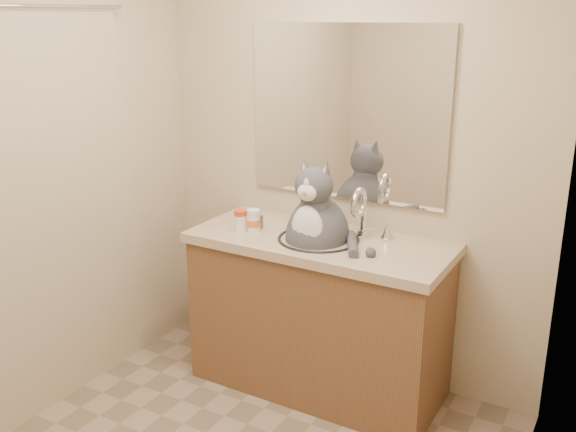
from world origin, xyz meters
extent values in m
cube|color=#C4AF90|center=(0.00, 1.25, 1.20)|extent=(2.20, 0.01, 2.40)
cube|color=#C4AF90|center=(-1.10, 0.00, 1.20)|extent=(0.01, 2.50, 2.40)
cube|color=#C4AF90|center=(1.10, 0.00, 1.20)|extent=(0.01, 2.50, 2.40)
cube|color=brown|center=(0.00, 0.96, 0.40)|extent=(1.30, 0.55, 0.80)
cube|color=tan|center=(0.00, 0.96, 0.83)|extent=(1.34, 0.59, 0.05)
torus|color=black|center=(0.00, 0.94, 0.85)|extent=(0.42, 0.42, 0.02)
ellipsoid|color=white|center=(0.00, 0.94, 0.78)|extent=(0.40, 0.40, 0.15)
cylinder|color=silver|center=(0.17, 1.11, 0.95)|extent=(0.03, 0.03, 0.18)
torus|color=silver|center=(0.17, 1.05, 1.04)|extent=(0.03, 0.16, 0.16)
cone|color=silver|center=(0.30, 1.11, 0.90)|extent=(0.06, 0.06, 0.08)
cube|color=white|center=(0.00, 1.24, 1.45)|extent=(1.10, 0.02, 0.90)
cube|color=#C8B697|center=(-1.05, 0.10, 1.00)|extent=(0.01, 1.20, 1.90)
cylinder|color=silver|center=(-1.05, 0.10, 1.97)|extent=(0.02, 1.30, 0.02)
ellipsoid|color=#434347|center=(-0.01, 0.95, 0.85)|extent=(0.33, 0.36, 0.43)
ellipsoid|color=white|center=(0.00, 0.83, 0.92)|extent=(0.18, 0.10, 0.27)
ellipsoid|color=#434347|center=(-0.01, 0.90, 1.14)|extent=(0.20, 0.18, 0.19)
ellipsoid|color=white|center=(0.00, 0.82, 1.12)|extent=(0.10, 0.05, 0.08)
sphere|color=#D88C8C|center=(0.00, 0.79, 1.13)|extent=(0.02, 0.02, 0.02)
cone|color=#434347|center=(-0.06, 0.91, 1.23)|extent=(0.08, 0.07, 0.09)
cone|color=#434347|center=(0.05, 0.92, 1.23)|extent=(0.08, 0.07, 0.09)
cylinder|color=#434347|center=(0.20, 0.91, 0.87)|extent=(0.17, 0.28, 0.05)
cylinder|color=white|center=(-0.42, 0.86, 0.89)|extent=(0.08, 0.08, 0.09)
cylinder|color=red|center=(-0.42, 0.86, 0.95)|extent=(0.08, 0.08, 0.03)
cylinder|color=white|center=(-0.35, 0.89, 0.90)|extent=(0.08, 0.08, 0.10)
cylinder|color=orange|center=(-0.35, 0.89, 0.90)|extent=(0.08, 0.08, 0.04)
cylinder|color=white|center=(-0.35, 0.89, 0.96)|extent=(0.08, 0.08, 0.02)
cylinder|color=slate|center=(-0.36, 0.95, 0.88)|extent=(0.05, 0.05, 0.07)
camera|label=1|loc=(1.40, -1.78, 1.94)|focal=40.00mm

